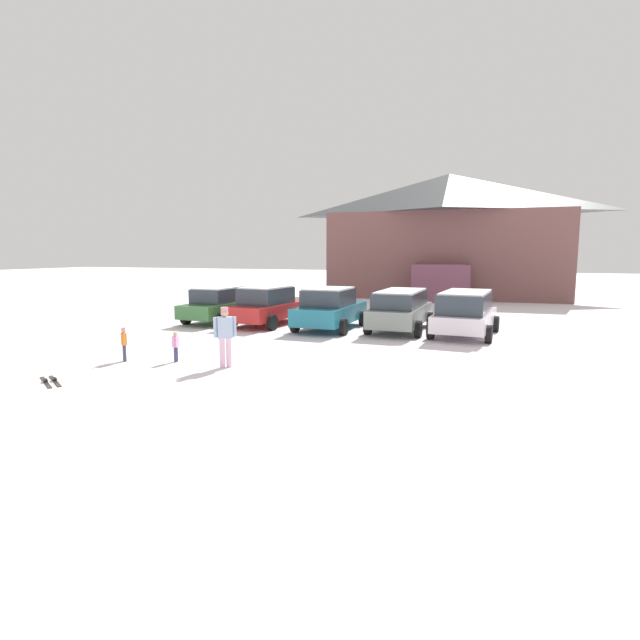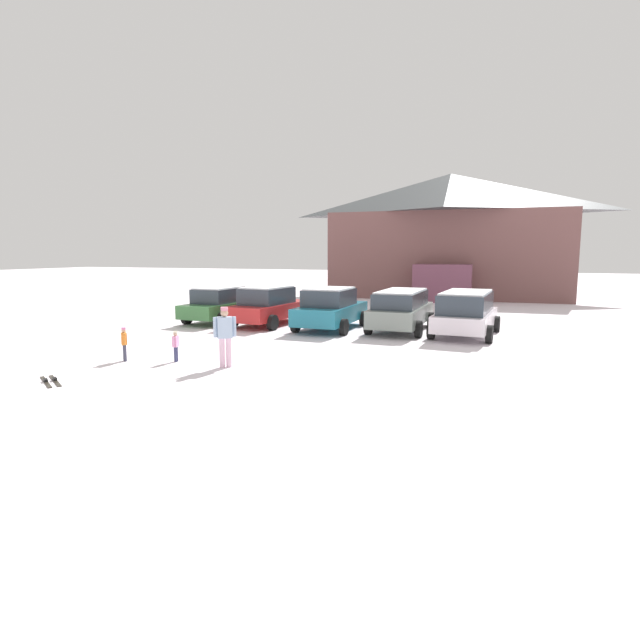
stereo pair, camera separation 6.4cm
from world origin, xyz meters
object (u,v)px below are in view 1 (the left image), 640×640
at_px(ski_lodge, 447,235).
at_px(skier_child_in_orange_jacket, 124,342).
at_px(parked_grey_wagon, 401,309).
at_px(parked_white_suv, 465,312).
at_px(skier_adult_in_blue_parka, 225,334).
at_px(parked_green_coupe, 221,304).
at_px(parked_red_sedan, 268,306).
at_px(pair_of_skis, 50,381).
at_px(parked_teal_hatchback, 330,308).
at_px(skier_child_in_pink_snowsuit, 176,345).

xyz_separation_m(ski_lodge, skier_child_in_orange_jacket, (-6.40, -26.09, -3.86)).
bearing_deg(parked_grey_wagon, parked_white_suv, -7.17).
bearing_deg(skier_adult_in_blue_parka, parked_white_suv, 53.24).
height_order(ski_lodge, parked_grey_wagon, ski_lodge).
height_order(parked_white_suv, skier_child_in_orange_jacket, parked_white_suv).
xyz_separation_m(parked_grey_wagon, skier_child_in_orange_jacket, (-6.45, -8.41, -0.33)).
xyz_separation_m(parked_green_coupe, skier_child_in_orange_jacket, (1.76, -8.25, -0.25)).
bearing_deg(parked_green_coupe, parked_white_suv, -0.83).
distance_m(parked_grey_wagon, parked_white_suv, 2.54).
relative_size(parked_green_coupe, parked_red_sedan, 0.99).
relative_size(parked_green_coupe, parked_white_suv, 1.00).
bearing_deg(parked_white_suv, pair_of_skis, -130.36).
xyz_separation_m(skier_child_in_orange_jacket, pair_of_skis, (-0.05, -2.53, -0.54)).
distance_m(skier_child_in_orange_jacket, skier_adult_in_blue_parka, 3.21).
distance_m(parked_teal_hatchback, parked_grey_wagon, 2.87).
bearing_deg(parked_white_suv, skier_child_in_orange_jacket, -137.97).
relative_size(parked_red_sedan, parked_white_suv, 1.01).
bearing_deg(pair_of_skis, parked_grey_wagon, 59.28).
xyz_separation_m(parked_green_coupe, parked_red_sedan, (2.46, -0.14, 0.04)).
bearing_deg(skier_child_in_orange_jacket, parked_red_sedan, 85.09).
distance_m(parked_white_suv, skier_child_in_orange_jacket, 12.09).
height_order(parked_green_coupe, pair_of_skis, parked_green_coupe).
bearing_deg(parked_grey_wagon, skier_child_in_pink_snowsuit, -122.10).
relative_size(parked_green_coupe, parked_teal_hatchback, 1.05).
distance_m(parked_teal_hatchback, parked_white_suv, 5.34).
height_order(parked_red_sedan, parked_grey_wagon, parked_red_sedan).
xyz_separation_m(ski_lodge, parked_red_sedan, (-5.70, -17.98, -3.58)).
distance_m(ski_lodge, parked_red_sedan, 19.20).
distance_m(parked_white_suv, pair_of_skis, 13.96).
distance_m(parked_red_sedan, skier_child_in_pink_snowsuit, 7.71).
bearing_deg(ski_lodge, skier_adult_in_blue_parka, -97.13).
xyz_separation_m(parked_teal_hatchback, skier_child_in_pink_snowsuit, (-2.19, -7.38, -0.36)).
distance_m(parked_grey_wagon, pair_of_skis, 12.75).
xyz_separation_m(ski_lodge, skier_adult_in_blue_parka, (-3.23, -25.77, -3.48)).
bearing_deg(skier_adult_in_blue_parka, parked_red_sedan, 107.61).
xyz_separation_m(parked_white_suv, skier_adult_in_blue_parka, (-5.80, -7.77, 0.03)).
bearing_deg(skier_child_in_pink_snowsuit, parked_teal_hatchback, 73.46).
distance_m(parked_red_sedan, parked_teal_hatchback, 2.96).
bearing_deg(parked_red_sedan, parked_teal_hatchback, -5.59).
height_order(ski_lodge, skier_child_in_orange_jacket, ski_lodge).
relative_size(parked_red_sedan, skier_child_in_orange_jacket, 4.65).
bearing_deg(parked_teal_hatchback, ski_lodge, 81.44).
height_order(parked_teal_hatchback, skier_child_in_pink_snowsuit, parked_teal_hatchback).
bearing_deg(skier_child_in_orange_jacket, parked_grey_wagon, 52.50).
distance_m(ski_lodge, parked_grey_wagon, 18.03).
relative_size(parked_teal_hatchback, parked_white_suv, 0.96).
relative_size(parked_white_suv, skier_adult_in_blue_parka, 2.73).
bearing_deg(skier_adult_in_blue_parka, skier_child_in_pink_snowsuit, 175.95).
xyz_separation_m(parked_teal_hatchback, skier_child_in_orange_jacket, (-3.64, -7.82, -0.30)).
xyz_separation_m(parked_teal_hatchback, parked_white_suv, (5.33, 0.27, 0.05)).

